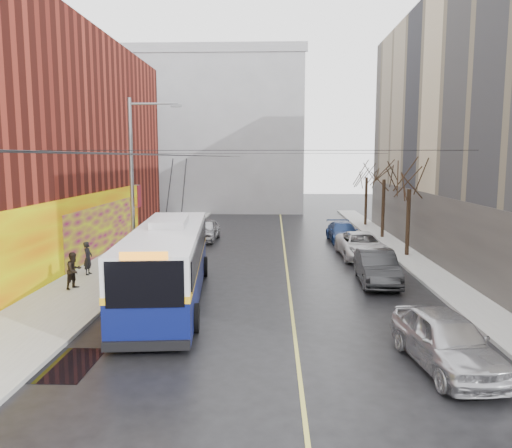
{
  "coord_description": "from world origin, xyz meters",
  "views": [
    {
      "loc": [
        0.73,
        -14.59,
        6.11
      ],
      "look_at": [
        -0.14,
        10.66,
        2.73
      ],
      "focal_mm": 35.0,
      "sensor_mm": 36.0,
      "label": 1
    }
  ],
  "objects_px": {
    "following_car": "(205,230)",
    "streetlight_pole": "(135,183)",
    "parked_car_d": "(343,232)",
    "pedestrian_a": "(88,258)",
    "parked_car_c": "(361,245)",
    "pedestrian_c": "(120,260)",
    "tree_near": "(410,176)",
    "parked_car_b": "(377,267)",
    "tree_mid": "(384,169)",
    "parked_car_a": "(446,340)",
    "pedestrian_b": "(74,270)",
    "tree_far": "(367,168)",
    "trolleybus": "(168,261)"
  },
  "relations": [
    {
      "from": "following_car",
      "to": "streetlight_pole",
      "type": "bearing_deg",
      "value": -95.98
    },
    {
      "from": "parked_car_d",
      "to": "pedestrian_a",
      "type": "height_order",
      "value": "pedestrian_a"
    },
    {
      "from": "streetlight_pole",
      "to": "parked_car_c",
      "type": "height_order",
      "value": "streetlight_pole"
    },
    {
      "from": "parked_car_d",
      "to": "pedestrian_c",
      "type": "bearing_deg",
      "value": -139.37
    },
    {
      "from": "tree_near",
      "to": "parked_car_b",
      "type": "distance_m",
      "value": 8.44
    },
    {
      "from": "tree_near",
      "to": "tree_mid",
      "type": "xyz_separation_m",
      "value": [
        0.0,
        7.0,
        0.28
      ]
    },
    {
      "from": "parked_car_a",
      "to": "parked_car_c",
      "type": "xyz_separation_m",
      "value": [
        0.35,
        16.1,
        -0.05
      ]
    },
    {
      "from": "tree_mid",
      "to": "parked_car_c",
      "type": "distance_m",
      "value": 9.08
    },
    {
      "from": "tree_mid",
      "to": "parked_car_d",
      "type": "distance_m",
      "value": 5.78
    },
    {
      "from": "tree_near",
      "to": "pedestrian_b",
      "type": "height_order",
      "value": "tree_near"
    },
    {
      "from": "tree_far",
      "to": "parked_car_c",
      "type": "relative_size",
      "value": 1.17
    },
    {
      "from": "parked_car_b",
      "to": "trolleybus",
      "type": "bearing_deg",
      "value": -159.46
    },
    {
      "from": "tree_mid",
      "to": "pedestrian_c",
      "type": "xyz_separation_m",
      "value": [
        -15.89,
        -13.42,
        -4.21
      ]
    },
    {
      "from": "parked_car_c",
      "to": "parked_car_d",
      "type": "distance_m",
      "value": 5.77
    },
    {
      "from": "streetlight_pole",
      "to": "parked_car_b",
      "type": "bearing_deg",
      "value": -2.88
    },
    {
      "from": "tree_mid",
      "to": "pedestrian_b",
      "type": "height_order",
      "value": "tree_mid"
    },
    {
      "from": "parked_car_c",
      "to": "pedestrian_b",
      "type": "relative_size",
      "value": 3.32
    },
    {
      "from": "parked_car_c",
      "to": "pedestrian_b",
      "type": "xyz_separation_m",
      "value": [
        -14.5,
        -8.26,
        0.22
      ]
    },
    {
      "from": "trolleybus",
      "to": "following_car",
      "type": "relative_size",
      "value": 2.8
    },
    {
      "from": "tree_near",
      "to": "tree_mid",
      "type": "distance_m",
      "value": 7.01
    },
    {
      "from": "tree_near",
      "to": "pedestrian_c",
      "type": "relative_size",
      "value": 3.59
    },
    {
      "from": "parked_car_b",
      "to": "parked_car_c",
      "type": "bearing_deg",
      "value": 89.06
    },
    {
      "from": "trolleybus",
      "to": "pedestrian_c",
      "type": "xyz_separation_m",
      "value": [
        -3.13,
        3.34,
        -0.64
      ]
    },
    {
      "from": "parked_car_b",
      "to": "parked_car_d",
      "type": "height_order",
      "value": "parked_car_b"
    },
    {
      "from": "tree_far",
      "to": "following_car",
      "type": "xyz_separation_m",
      "value": [
        -13.31,
        -8.26,
        -4.35
      ]
    },
    {
      "from": "pedestrian_a",
      "to": "pedestrian_b",
      "type": "distance_m",
      "value": 2.77
    },
    {
      "from": "tree_mid",
      "to": "tree_far",
      "type": "relative_size",
      "value": 1.02
    },
    {
      "from": "tree_mid",
      "to": "parked_car_c",
      "type": "xyz_separation_m",
      "value": [
        -2.85,
        -7.36,
        -4.47
      ]
    },
    {
      "from": "parked_car_b",
      "to": "pedestrian_b",
      "type": "xyz_separation_m",
      "value": [
        -14.15,
        -2.02,
        0.19
      ]
    },
    {
      "from": "streetlight_pole",
      "to": "parked_car_d",
      "type": "bearing_deg",
      "value": 43.67
    },
    {
      "from": "trolleybus",
      "to": "parked_car_c",
      "type": "xyz_separation_m",
      "value": [
        9.9,
        9.4,
        -0.91
      ]
    },
    {
      "from": "parked_car_d",
      "to": "pedestrian_b",
      "type": "height_order",
      "value": "pedestrian_b"
    },
    {
      "from": "parked_car_a",
      "to": "parked_car_b",
      "type": "relative_size",
      "value": 0.99
    },
    {
      "from": "parked_car_d",
      "to": "parked_car_b",
      "type": "bearing_deg",
      "value": -92.32
    },
    {
      "from": "tree_far",
      "to": "trolleybus",
      "type": "distance_m",
      "value": 27.19
    },
    {
      "from": "streetlight_pole",
      "to": "pedestrian_a",
      "type": "height_order",
      "value": "streetlight_pole"
    },
    {
      "from": "parked_car_c",
      "to": "trolleybus",
      "type": "bearing_deg",
      "value": -138.11
    },
    {
      "from": "parked_car_c",
      "to": "pedestrian_c",
      "type": "xyz_separation_m",
      "value": [
        -13.04,
        -6.05,
        0.26
      ]
    },
    {
      "from": "pedestrian_a",
      "to": "tree_mid",
      "type": "bearing_deg",
      "value": -54.66
    },
    {
      "from": "streetlight_pole",
      "to": "tree_far",
      "type": "bearing_deg",
      "value": 52.88
    },
    {
      "from": "parked_car_a",
      "to": "pedestrian_b",
      "type": "height_order",
      "value": "pedestrian_b"
    },
    {
      "from": "tree_near",
      "to": "streetlight_pole",
      "type": "bearing_deg",
      "value": -158.38
    },
    {
      "from": "tree_mid",
      "to": "streetlight_pole",
      "type": "bearing_deg",
      "value": -139.35
    },
    {
      "from": "tree_mid",
      "to": "pedestrian_a",
      "type": "distance_m",
      "value": 22.32
    },
    {
      "from": "parked_car_b",
      "to": "pedestrian_b",
      "type": "height_order",
      "value": "pedestrian_b"
    },
    {
      "from": "parked_car_b",
      "to": "following_car",
      "type": "height_order",
      "value": "parked_car_b"
    },
    {
      "from": "parked_car_a",
      "to": "parked_car_b",
      "type": "height_order",
      "value": "parked_car_a"
    },
    {
      "from": "tree_near",
      "to": "following_car",
      "type": "xyz_separation_m",
      "value": [
        -13.31,
        5.74,
        -4.19
      ]
    },
    {
      "from": "tree_far",
      "to": "following_car",
      "type": "distance_m",
      "value": 16.26
    },
    {
      "from": "pedestrian_b",
      "to": "tree_near",
      "type": "bearing_deg",
      "value": -39.09
    }
  ]
}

